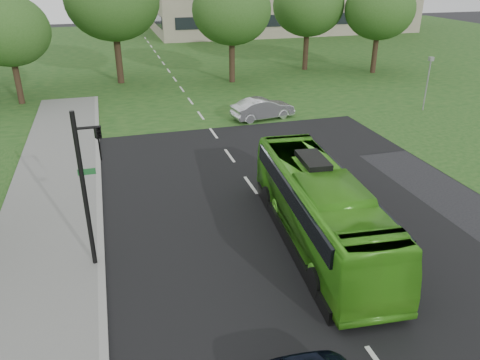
{
  "coord_description": "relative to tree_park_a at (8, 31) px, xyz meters",
  "views": [
    {
      "loc": [
        -6.17,
        -13.58,
        9.78
      ],
      "look_at": [
        -1.29,
        3.41,
        1.6
      ],
      "focal_mm": 35.0,
      "sensor_mm": 36.0,
      "label": 1
    }
  ],
  "objects": [
    {
      "name": "ground",
      "position": [
        12.62,
        -24.94,
        -5.39
      ],
      "size": [
        160.0,
        160.0,
        0.0
      ],
      "primitive_type": "plane",
      "color": "black",
      "rests_on": "ground"
    },
    {
      "name": "tree_park_c",
      "position": [
        17.5,
        2.55,
        0.76
      ],
      "size": [
        6.83,
        6.83,
        9.07
      ],
      "color": "black",
      "rests_on": "ground"
    },
    {
      "name": "tree_park_d",
      "position": [
        26.08,
        5.85,
        0.77
      ],
      "size": [
        6.88,
        6.88,
        9.1
      ],
      "color": "black",
      "rests_on": "ground"
    },
    {
      "name": "tree_park_b",
      "position": [
        7.73,
        4.93,
        1.65
      ],
      "size": [
        7.97,
        7.97,
        10.45
      ],
      "color": "black",
      "rests_on": "ground"
    },
    {
      "name": "traffic_light",
      "position": [
        5.5,
        -23.79,
        -2.05
      ],
      "size": [
        0.93,
        0.29,
        5.7
      ],
      "rotation": [
        0.0,
        0.0,
        0.44
      ],
      "color": "black",
      "rests_on": "ground"
    },
    {
      "name": "camera_pole",
      "position": [
        28.62,
        -10.14,
        -2.9
      ],
      "size": [
        0.37,
        0.33,
        3.86
      ],
      "rotation": [
        0.0,
        0.0,
        -0.21
      ],
      "color": "gray",
      "rests_on": "ground"
    },
    {
      "name": "sedan",
      "position": [
        16.62,
        -8.83,
        -4.67
      ],
      "size": [
        4.57,
        2.25,
        1.44
      ],
      "primitive_type": "imported",
      "rotation": [
        0.0,
        0.0,
        1.74
      ],
      "color": "silver",
      "rests_on": "ground"
    },
    {
      "name": "bus",
      "position": [
        13.62,
        -24.42,
        -3.95
      ],
      "size": [
        3.26,
        10.48,
        2.87
      ],
      "primitive_type": "imported",
      "rotation": [
        0.0,
        0.0,
        -0.08
      ],
      "color": "#4AAD20",
      "rests_on": "ground"
    },
    {
      "name": "street_surfaces",
      "position": [
        12.24,
        -2.19,
        -5.36
      ],
      "size": [
        120.0,
        120.0,
        0.15
      ],
      "color": "black",
      "rests_on": "ground"
    },
    {
      "name": "tree_park_e",
      "position": [
        31.93,
        2.55,
        0.52
      ],
      "size": [
        6.53,
        6.53,
        8.7
      ],
      "color": "black",
      "rests_on": "ground"
    },
    {
      "name": "tree_park_a",
      "position": [
        0.0,
        0.0,
        0.0
      ],
      "size": [
        5.98,
        5.98,
        7.95
      ],
      "color": "black",
      "rests_on": "ground"
    }
  ]
}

